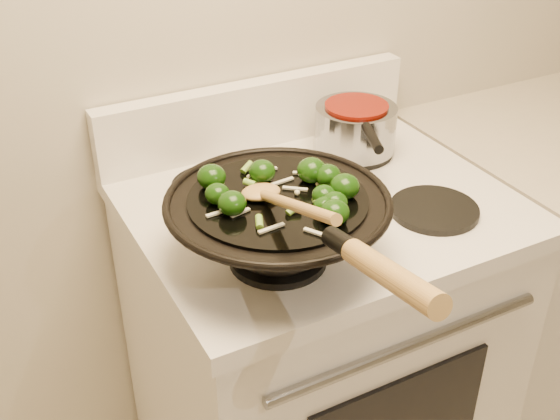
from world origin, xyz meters
TOP-DOWN VIEW (x-y plane):
  - stove at (-0.17, 1.17)m, footprint 0.78×0.67m
  - counter_unit at (0.66, 1.20)m, footprint 0.82×0.62m
  - wok at (-0.35, 1.01)m, footprint 0.40×0.67m
  - stirfry at (-0.33, 1.01)m, footprint 0.27×0.27m
  - wooden_spoon at (-0.38, 0.95)m, footprint 0.08×0.32m
  - saucepan at (0.01, 1.32)m, footprint 0.19×0.29m

SIDE VIEW (x-z plane):
  - counter_unit at x=0.66m, z-range 0.00..0.91m
  - stove at x=-0.17m, z-range -0.07..1.01m
  - saucepan at x=0.01m, z-range 0.93..1.04m
  - wok at x=-0.35m, z-range 0.88..1.12m
  - stirfry at x=-0.33m, z-range 1.05..1.10m
  - wooden_spoon at x=-0.38m, z-range 1.03..1.16m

